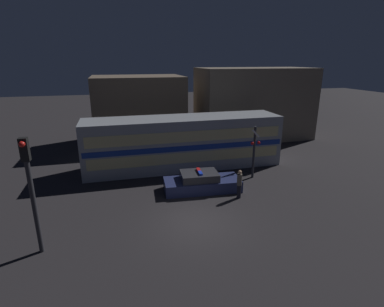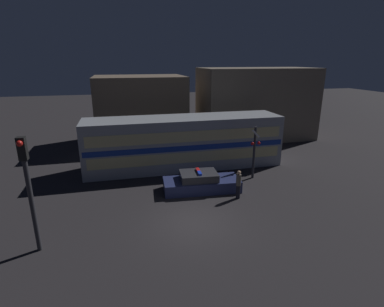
{
  "view_description": "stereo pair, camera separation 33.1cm",
  "coord_description": "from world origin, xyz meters",
  "px_view_note": "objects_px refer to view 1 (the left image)",
  "views": [
    {
      "loc": [
        -3.48,
        -12.5,
        7.64
      ],
      "look_at": [
        1.34,
        5.87,
        1.67
      ],
      "focal_mm": 28.0,
      "sensor_mm": 36.0,
      "label": 1
    },
    {
      "loc": [
        -3.16,
        -12.58,
        7.64
      ],
      "look_at": [
        1.34,
        5.87,
        1.67
      ],
      "focal_mm": 28.0,
      "sensor_mm": 36.0,
      "label": 2
    }
  ],
  "objects_px": {
    "crossing_signal_near": "(254,151)",
    "train": "(184,142)",
    "police_car": "(202,183)",
    "traffic_light_corner": "(31,186)",
    "pedestrian": "(239,184)"
  },
  "relations": [
    {
      "from": "crossing_signal_near",
      "to": "train",
      "type": "bearing_deg",
      "value": 139.97
    },
    {
      "from": "train",
      "to": "police_car",
      "type": "height_order",
      "value": "train"
    },
    {
      "from": "train",
      "to": "traffic_light_corner",
      "type": "height_order",
      "value": "traffic_light_corner"
    },
    {
      "from": "pedestrian",
      "to": "traffic_light_corner",
      "type": "height_order",
      "value": "traffic_light_corner"
    },
    {
      "from": "pedestrian",
      "to": "crossing_signal_near",
      "type": "distance_m",
      "value": 3.6
    },
    {
      "from": "train",
      "to": "pedestrian",
      "type": "bearing_deg",
      "value": -73.05
    },
    {
      "from": "pedestrian",
      "to": "crossing_signal_near",
      "type": "height_order",
      "value": "crossing_signal_near"
    },
    {
      "from": "traffic_light_corner",
      "to": "crossing_signal_near",
      "type": "bearing_deg",
      "value": 23.71
    },
    {
      "from": "police_car",
      "to": "pedestrian",
      "type": "xyz_separation_m",
      "value": [
        1.77,
        -1.59,
        0.39
      ]
    },
    {
      "from": "police_car",
      "to": "crossing_signal_near",
      "type": "xyz_separation_m",
      "value": [
        3.93,
        1.09,
        1.42
      ]
    },
    {
      "from": "police_car",
      "to": "traffic_light_corner",
      "type": "distance_m",
      "value": 9.53
    },
    {
      "from": "crossing_signal_near",
      "to": "traffic_light_corner",
      "type": "relative_size",
      "value": 0.72
    },
    {
      "from": "train",
      "to": "traffic_light_corner",
      "type": "distance_m",
      "value": 11.93
    },
    {
      "from": "police_car",
      "to": "crossing_signal_near",
      "type": "relative_size",
      "value": 1.34
    },
    {
      "from": "police_car",
      "to": "train",
      "type": "bearing_deg",
      "value": 95.18
    }
  ]
}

